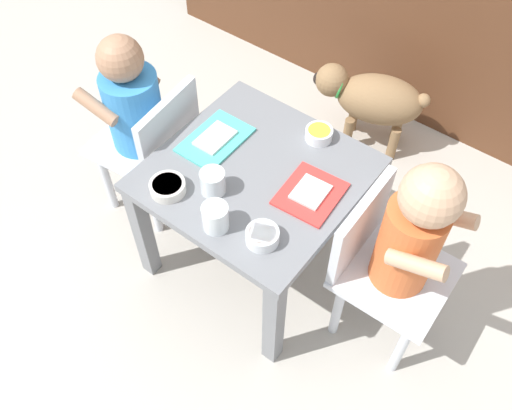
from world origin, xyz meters
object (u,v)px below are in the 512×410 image
at_px(seated_child_left, 137,111).
at_px(water_cup_right, 213,183).
at_px(dog, 372,98).
at_px(food_tray_left, 215,139).
at_px(veggie_bowl_far, 262,236).
at_px(dining_table, 256,189).
at_px(water_cup_left, 216,218).
at_px(veggie_bowl_near, 168,187).
at_px(cereal_bowl_left_side, 319,134).
at_px(seated_child_right, 405,240).
at_px(food_tray_right, 310,193).

relative_size(seated_child_left, water_cup_right, 9.97).
xyz_separation_m(dog, food_tray_left, (-0.17, -0.66, 0.21)).
bearing_deg(veggie_bowl_far, food_tray_left, 148.40).
xyz_separation_m(dining_table, dog, (0.01, 0.68, -0.13)).
bearing_deg(water_cup_left, veggie_bowl_near, 176.36).
bearing_deg(water_cup_left, seated_child_left, 158.45).
bearing_deg(dining_table, water_cup_right, -112.13).
relative_size(water_cup_right, cereal_bowl_left_side, 0.86).
distance_m(seated_child_left, food_tray_left, 0.27).
relative_size(seated_child_right, water_cup_left, 9.41).
height_order(water_cup_left, water_cup_right, water_cup_left).
bearing_deg(food_tray_right, water_cup_right, -146.07).
bearing_deg(dog, dining_table, -90.69).
distance_m(food_tray_right, water_cup_left, 0.27).
xyz_separation_m(seated_child_left, veggie_bowl_far, (0.58, -0.15, 0.03)).
height_order(seated_child_right, food_tray_right, seated_child_right).
xyz_separation_m(food_tray_right, water_cup_left, (-0.13, -0.23, 0.03)).
bearing_deg(seated_child_right, water_cup_left, -149.05).
relative_size(food_tray_right, water_cup_left, 2.45).
relative_size(water_cup_left, veggie_bowl_far, 0.89).
distance_m(seated_child_right, food_tray_left, 0.60).
bearing_deg(seated_child_right, food_tray_right, -177.42).
bearing_deg(dining_table, seated_child_right, 4.50).
bearing_deg(veggie_bowl_far, veggie_bowl_near, -175.22).
bearing_deg(food_tray_right, seated_child_right, 2.58).
bearing_deg(food_tray_left, veggie_bowl_far, -31.60).
distance_m(dining_table, food_tray_right, 0.18).
height_order(seated_child_left, cereal_bowl_left_side, seated_child_left).
distance_m(seated_child_right, cereal_bowl_left_side, 0.41).
bearing_deg(dining_table, cereal_bowl_left_side, 72.70).
distance_m(veggie_bowl_near, veggie_bowl_far, 0.29).
bearing_deg(water_cup_right, seated_child_left, 165.68).
xyz_separation_m(food_tray_right, cereal_bowl_left_side, (-0.10, 0.19, 0.01)).
bearing_deg(seated_child_left, food_tray_left, 9.43).
height_order(dining_table, dog, dining_table).
bearing_deg(cereal_bowl_left_side, veggie_bowl_near, -117.19).
xyz_separation_m(food_tray_left, food_tray_right, (0.33, -0.00, 0.00)).
height_order(dining_table, veggie_bowl_far, veggie_bowl_far).
bearing_deg(food_tray_left, seated_child_left, -170.57).
bearing_deg(dining_table, seated_child_left, -176.97).
height_order(dining_table, seated_child_right, seated_child_right).
xyz_separation_m(seated_child_left, seated_child_right, (0.87, 0.06, 0.02)).
relative_size(dining_table, cereal_bowl_left_side, 6.96).
relative_size(seated_child_left, veggie_bowl_near, 7.03).
distance_m(veggie_bowl_near, cereal_bowl_left_side, 0.46).
relative_size(water_cup_left, water_cup_right, 1.10).
height_order(seated_child_right, water_cup_right, seated_child_right).
bearing_deg(veggie_bowl_far, food_tray_right, 86.24).
bearing_deg(veggie_bowl_near, veggie_bowl_far, 4.78).
bearing_deg(veggie_bowl_near, food_tray_right, 35.41).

